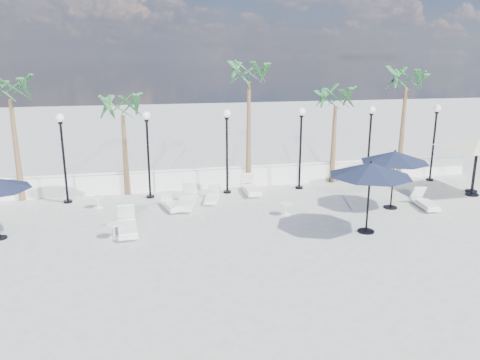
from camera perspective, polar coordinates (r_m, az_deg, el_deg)
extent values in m
plane|color=#9B9A96|center=(15.65, 2.97, -8.10)|extent=(100.00, 100.00, 0.00)
cube|color=white|center=(22.46, -2.05, 0.23)|extent=(26.00, 0.30, 0.90)
cube|color=white|center=(22.34, -2.07, 1.52)|extent=(26.00, 0.12, 0.08)
cylinder|color=black|center=(21.50, -20.23, -2.47)|extent=(0.36, 0.36, 0.10)
cylinder|color=black|center=(21.09, -20.64, 1.95)|extent=(0.10, 0.10, 3.50)
cylinder|color=black|center=(20.81, -21.06, 6.52)|extent=(0.18, 0.18, 0.10)
sphere|color=white|center=(20.78, -21.11, 7.09)|extent=(0.36, 0.36, 0.36)
cylinder|color=black|center=(21.27, -10.87, -1.98)|extent=(0.36, 0.36, 0.10)
cylinder|color=black|center=(20.86, -11.09, 2.50)|extent=(0.10, 0.10, 3.50)
cylinder|color=black|center=(20.57, -11.33, 7.13)|extent=(0.18, 0.18, 0.10)
sphere|color=white|center=(20.55, -11.36, 7.71)|extent=(0.36, 0.36, 0.36)
cylinder|color=black|center=(21.62, -1.57, -1.44)|extent=(0.36, 0.36, 0.10)
cylinder|color=black|center=(21.21, -1.60, 2.97)|extent=(0.10, 0.10, 3.50)
cylinder|color=black|center=(20.93, -1.63, 7.53)|extent=(0.18, 0.18, 0.10)
sphere|color=white|center=(20.91, -1.64, 8.10)|extent=(0.36, 0.36, 0.36)
cylinder|color=black|center=(22.51, 7.22, -0.90)|extent=(0.36, 0.36, 0.10)
cylinder|color=black|center=(22.12, 7.36, 3.34)|extent=(0.10, 0.10, 3.50)
cylinder|color=black|center=(21.85, 7.50, 7.72)|extent=(0.18, 0.18, 0.10)
sphere|color=white|center=(21.83, 7.52, 8.27)|extent=(0.36, 0.36, 0.36)
cylinder|color=black|center=(23.89, 15.16, -0.39)|extent=(0.36, 0.36, 0.10)
cylinder|color=black|center=(23.52, 15.43, 3.61)|extent=(0.10, 0.10, 3.50)
cylinder|color=black|center=(23.27, 15.72, 7.72)|extent=(0.18, 0.18, 0.10)
sphere|color=white|center=(23.24, 15.76, 8.23)|extent=(0.36, 0.36, 0.36)
cylinder|color=black|center=(25.67, 22.12, 0.06)|extent=(0.36, 0.36, 0.10)
cylinder|color=black|center=(25.33, 22.48, 3.78)|extent=(0.10, 0.10, 3.50)
cylinder|color=black|center=(25.09, 22.87, 7.59)|extent=(0.18, 0.18, 0.10)
sphere|color=white|center=(25.07, 22.91, 8.07)|extent=(0.36, 0.36, 0.36)
cone|color=brown|center=(22.15, -25.59, 3.22)|extent=(0.28, 0.28, 4.40)
cone|color=brown|center=(21.64, -13.81, 2.92)|extent=(0.28, 0.28, 3.60)
cone|color=brown|center=(22.09, 1.07, 5.43)|extent=(0.28, 0.28, 5.00)
cone|color=brown|center=(23.55, 11.32, 4.24)|extent=(0.28, 0.28, 3.80)
cone|color=brown|center=(25.19, 19.14, 5.31)|extent=(0.28, 0.28, 4.60)
cube|color=white|center=(17.22, -13.56, -5.77)|extent=(0.76, 2.01, 0.11)
cube|color=white|center=(16.93, -13.55, -5.70)|extent=(0.69, 1.37, 0.11)
cube|color=white|center=(17.85, -13.74, -3.70)|extent=(0.64, 0.50, 0.62)
cube|color=white|center=(20.36, -3.42, -2.26)|extent=(0.94, 1.67, 0.09)
cube|color=white|center=(20.13, -3.49, -2.19)|extent=(0.77, 1.17, 0.09)
cube|color=white|center=(20.88, -3.23, -0.92)|extent=(0.58, 0.50, 0.50)
cube|color=white|center=(19.53, -8.34, -3.13)|extent=(0.88, 1.70, 0.09)
cube|color=white|center=(19.30, -8.16, -3.04)|extent=(0.73, 1.18, 0.09)
cube|color=white|center=(20.04, -8.91, -1.72)|extent=(0.58, 0.48, 0.51)
cube|color=white|center=(19.70, -6.49, -2.78)|extent=(1.23, 2.23, 0.11)
cube|color=white|center=(19.40, -6.64, -2.68)|extent=(1.01, 1.55, 0.11)
cube|color=white|center=(20.40, -6.15, -0.93)|extent=(0.77, 0.66, 0.66)
cube|color=white|center=(20.94, 21.62, -2.79)|extent=(0.81, 1.77, 0.09)
cube|color=white|center=(20.72, 21.91, -2.71)|extent=(0.69, 1.22, 0.09)
cube|color=white|center=(21.45, 20.91, -1.37)|extent=(0.59, 0.48, 0.53)
cube|color=white|center=(21.52, 1.31, -1.24)|extent=(0.66, 1.88, 0.10)
cube|color=white|center=(21.26, 1.46, -1.13)|extent=(0.61, 1.27, 0.10)
cube|color=white|center=(22.14, 0.88, 0.22)|extent=(0.59, 0.45, 0.58)
cylinder|color=white|center=(16.94, -15.08, -6.74)|extent=(0.39, 0.39, 0.03)
cylinder|color=white|center=(16.86, -15.13, -6.05)|extent=(0.06, 0.06, 0.47)
cylinder|color=white|center=(16.78, -15.18, -5.26)|extent=(0.51, 0.51, 0.03)
cylinder|color=white|center=(20.35, -16.87, -3.23)|extent=(0.38, 0.38, 0.03)
cylinder|color=white|center=(20.29, -16.92, -2.65)|extent=(0.06, 0.06, 0.46)
cylinder|color=white|center=(20.22, -16.97, -2.00)|extent=(0.50, 0.50, 0.03)
cylinder|color=white|center=(18.73, 5.60, -4.20)|extent=(0.39, 0.39, 0.03)
cylinder|color=white|center=(18.67, 5.62, -3.56)|extent=(0.06, 0.06, 0.47)
cylinder|color=white|center=(18.59, 5.64, -2.85)|extent=(0.51, 0.51, 0.03)
cylinder|color=black|center=(18.27, -27.23, -6.29)|extent=(0.48, 0.48, 0.05)
cylinder|color=black|center=(17.45, 15.10, -6.05)|extent=(0.58, 0.58, 0.06)
cylinder|color=black|center=(17.07, 15.38, -2.21)|extent=(0.07, 0.07, 2.50)
cone|color=black|center=(16.80, 15.62, 1.26)|extent=(2.92, 2.92, 0.47)
sphere|color=black|center=(16.74, 15.68, 2.13)|extent=(0.08, 0.08, 0.08)
cylinder|color=black|center=(20.45, 17.87, -3.18)|extent=(0.55, 0.55, 0.06)
cylinder|color=black|center=(20.14, 18.12, -0.06)|extent=(0.07, 0.07, 2.36)
cone|color=black|center=(19.92, 18.35, 2.73)|extent=(2.75, 2.75, 0.44)
sphere|color=black|center=(19.87, 18.41, 3.42)|extent=(0.08, 0.08, 0.08)
cylinder|color=black|center=(24.33, 26.34, -1.21)|extent=(0.55, 0.55, 0.06)
cylinder|color=black|center=(24.06, 26.66, 1.49)|extent=(0.07, 0.07, 2.42)
pyramid|color=beige|center=(23.85, 27.00, 4.38)|extent=(5.35, 5.35, 0.37)
cylinder|color=black|center=(23.72, 26.42, -1.59)|extent=(0.58, 0.58, 0.07)
cylinder|color=black|center=(23.43, 26.76, 1.29)|extent=(0.08, 0.08, 2.53)
pyramid|color=beige|center=(23.20, 27.13, 4.40)|extent=(5.49, 5.49, 0.39)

